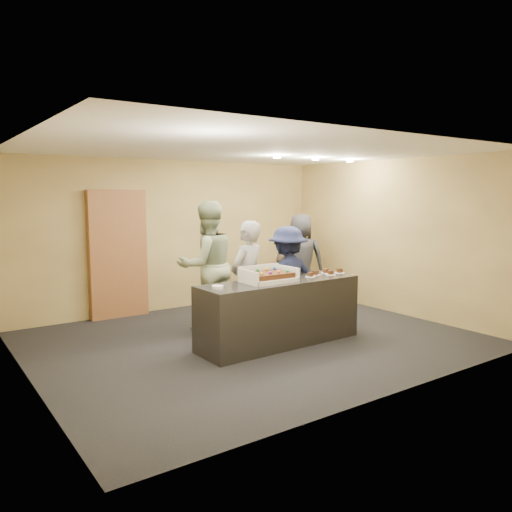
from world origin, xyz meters
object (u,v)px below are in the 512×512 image
sheet_cake (269,275)px  person_brown_extra (285,271)px  person_dark_suit (301,260)px  storage_cabinet (118,254)px  plate_stack (218,287)px  cake_box (268,278)px  person_sage_man (207,266)px  serving_counter (279,312)px  person_navy_man (288,279)px  person_server_grey (247,281)px

sheet_cake → person_brown_extra: person_brown_extra is taller
person_dark_suit → sheet_cake: bearing=78.7°
storage_cabinet → plate_stack: size_ratio=14.55×
cake_box → plate_stack: cake_box is taller
person_sage_man → sheet_cake: bearing=103.0°
serving_counter → sheet_cake: 0.58m
storage_cabinet → person_sage_man: 1.75m
person_navy_man → person_dark_suit: person_dark_suit is taller
sheet_cake → plate_stack: 0.82m
person_brown_extra → storage_cabinet: bearing=-65.2°
plate_stack → person_navy_man: size_ratio=0.09×
storage_cabinet → person_server_grey: storage_cabinet is taller
plate_stack → person_server_grey: bearing=31.1°
person_dark_suit → plate_stack: bearing=69.6°
serving_counter → cake_box: bearing=171.0°
serving_counter → storage_cabinet: bearing=113.7°
person_sage_man → person_dark_suit: size_ratio=1.14×
storage_cabinet → cake_box: storage_cabinet is taller
cake_box → person_sage_man: person_sage_man is taller
cake_box → person_brown_extra: bearing=44.4°
sheet_cake → cake_box: bearing=89.0°
cake_box → person_dark_suit: bearing=39.8°
sheet_cake → person_navy_man: 0.85m
sheet_cake → storage_cabinet: bearing=111.5°
person_server_grey → plate_stack: bearing=11.4°
storage_cabinet → person_navy_man: storage_cabinet is taller
cake_box → serving_counter: bearing=-7.9°
storage_cabinet → cake_box: 2.99m
person_sage_man → person_dark_suit: (2.25, 0.42, -0.13)m
serving_counter → person_navy_man: person_navy_man is taller
sheet_cake → person_server_grey: bearing=96.9°
serving_counter → storage_cabinet: 3.15m
person_server_grey → person_dark_suit: (2.06, 1.25, 0.01)m
sheet_cake → person_sage_man: (-0.24, 1.28, -0.00)m
plate_stack → person_server_grey: size_ratio=0.09×
cake_box → sheet_cake: 0.06m
person_navy_man → person_sage_man: bearing=-39.8°
person_brown_extra → serving_counter: bearing=15.7°
person_server_grey → person_navy_man: size_ratio=1.07×
storage_cabinet → person_dark_suit: bearing=-19.5°
serving_counter → person_server_grey: 0.65m
person_server_grey → person_dark_suit: bearing=-168.5°
plate_stack → storage_cabinet: bearing=95.9°
person_sage_man → person_brown_extra: bearing=-176.5°
person_server_grey → serving_counter: bearing=98.5°
person_navy_man → cake_box: bearing=33.5°
person_navy_man → person_dark_suit: bearing=-134.5°
serving_counter → storage_cabinet: storage_cabinet is taller
serving_counter → cake_box: 0.53m
cake_box → plate_stack: 0.82m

